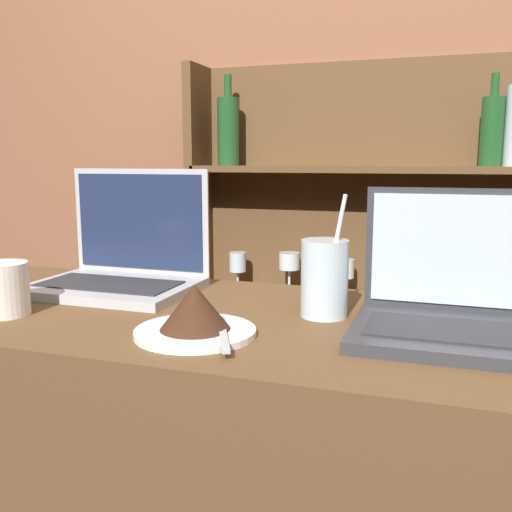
# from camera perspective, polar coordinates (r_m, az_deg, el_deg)

# --- Properties ---
(back_wall) EXTENTS (7.00, 0.06, 2.70)m
(back_wall) POSITION_cam_1_polar(r_m,az_deg,el_deg) (1.90, 11.53, 9.25)
(back_wall) COLOR brown
(back_wall) RESTS_ON ground_plane
(back_shelf) EXTENTS (1.20, 0.18, 1.66)m
(back_shelf) POSITION_cam_1_polar(r_m,az_deg,el_deg) (1.87, 11.98, -5.13)
(back_shelf) COLOR brown
(back_shelf) RESTS_ON ground_plane
(laptop_near) EXTENTS (0.32, 0.24, 0.24)m
(laptop_near) POSITION_cam_1_polar(r_m,az_deg,el_deg) (1.20, -13.17, -0.63)
(laptop_near) COLOR #ADADB2
(laptop_near) RESTS_ON bar_counter
(laptop_far) EXTENTS (0.29, 0.23, 0.22)m
(laptop_far) POSITION_cam_1_polar(r_m,az_deg,el_deg) (0.92, 19.26, -4.57)
(laptop_far) COLOR #333338
(laptop_far) RESTS_ON bar_counter
(cake_plate) EXTENTS (0.18, 0.19, 0.08)m
(cake_plate) POSITION_cam_1_polar(r_m,az_deg,el_deg) (0.86, -6.10, -5.85)
(cake_plate) COLOR white
(cake_plate) RESTS_ON bar_counter
(water_glass) EXTENTS (0.08, 0.08, 0.21)m
(water_glass) POSITION_cam_1_polar(r_m,az_deg,el_deg) (0.96, 6.87, -2.21)
(water_glass) COLOR silver
(water_glass) RESTS_ON bar_counter
(coffee_cup) EXTENTS (0.09, 0.09, 0.09)m
(coffee_cup) POSITION_cam_1_polar(r_m,az_deg,el_deg) (1.06, -23.98, -3.03)
(coffee_cup) COLOR silver
(coffee_cup) RESTS_ON bar_counter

